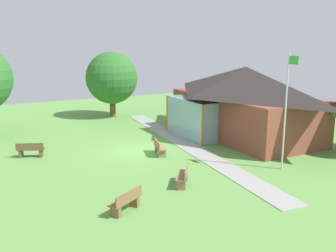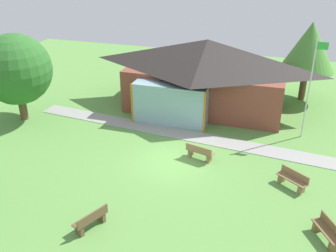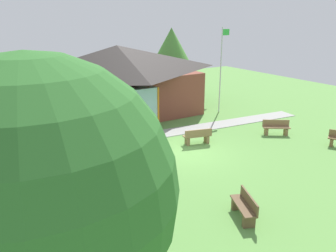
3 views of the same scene
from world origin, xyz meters
The scene contains 9 objects.
ground_plane centered at (0.00, 0.00, 0.00)m, with size 44.00×44.00×0.00m, color #609947.
pavilion centered at (-0.06, 7.51, 2.44)m, with size 11.26×7.01×4.69m.
footpath centered at (0.00, 3.07, 0.01)m, with size 20.48×1.30×0.03m, color #999993.
flagpole centered at (6.44, 4.97, 3.18)m, with size 0.64×0.08×5.78m.
bench_mid_right centered at (5.99, -0.52, 0.40)m, with size 1.48×1.22×0.84m.
bench_rear_near_path centered at (1.29, 0.64, 0.40)m, with size 1.56×0.82×0.84m.
bench_front_center centered at (-1.62, -5.89, 0.40)m, with size 1.00×1.55×0.84m.
tree_behind_pavilion_right centered at (6.40, 11.14, 3.84)m, with size 3.76×3.76×5.56m.
tree_lawn_corner centered at (-8.41, -7.99, 3.86)m, with size 4.47×4.47×6.11m.
Camera 3 is at (-9.35, -13.32, 6.59)m, focal length 37.57 mm.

